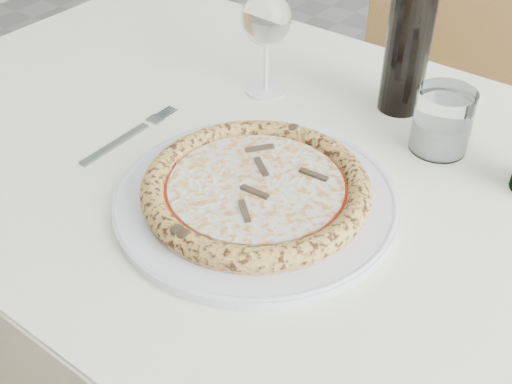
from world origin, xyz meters
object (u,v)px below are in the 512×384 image
(wine_glass, at_px, (266,20))
(tumbler, at_px, (442,124))
(plate, at_px, (256,199))
(dining_table, at_px, (296,217))
(pizza, at_px, (256,188))
(wine_bottle, at_px, (409,39))
(chair_far, at_px, (444,68))

(wine_glass, height_order, tumbler, wine_glass)
(plate, distance_m, tumbler, 0.30)
(tumbler, bearing_deg, dining_table, -130.18)
(dining_table, height_order, pizza, pizza)
(plate, distance_m, wine_bottle, 0.35)
(dining_table, bearing_deg, plate, -90.00)
(plate, xyz_separation_m, wine_glass, (-0.16, 0.25, 0.12))
(wine_glass, bearing_deg, plate, -56.73)
(dining_table, distance_m, plate, 0.14)
(chair_far, xyz_separation_m, plate, (0.10, -0.93, 0.23))
(plate, bearing_deg, chair_far, 96.04)
(plate, xyz_separation_m, wine_bottle, (0.04, 0.33, 0.11))
(pizza, relative_size, wine_glass, 1.68)
(dining_table, height_order, tumbler, tumbler)
(tumbler, distance_m, wine_bottle, 0.14)
(dining_table, distance_m, pizza, 0.15)
(chair_far, bearing_deg, pizza, -83.96)
(pizza, xyz_separation_m, wine_glass, (-0.16, 0.25, 0.10))
(pizza, height_order, wine_bottle, wine_bottle)
(dining_table, relative_size, wine_bottle, 5.12)
(plate, xyz_separation_m, tumbler, (0.14, 0.26, 0.03))
(chair_far, height_order, wine_glass, same)
(pizza, bearing_deg, tumbler, 62.48)
(dining_table, distance_m, wine_bottle, 0.31)
(dining_table, bearing_deg, wine_glass, 137.76)
(plate, bearing_deg, tumbler, 62.48)
(chair_far, xyz_separation_m, tumbler, (0.23, -0.67, 0.26))
(dining_table, height_order, wine_glass, wine_glass)
(pizza, relative_size, wine_bottle, 1.07)
(chair_far, relative_size, wine_glass, 5.32)
(plate, height_order, tumbler, tumbler)
(wine_glass, xyz_separation_m, tumbler, (0.30, 0.01, -0.08))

